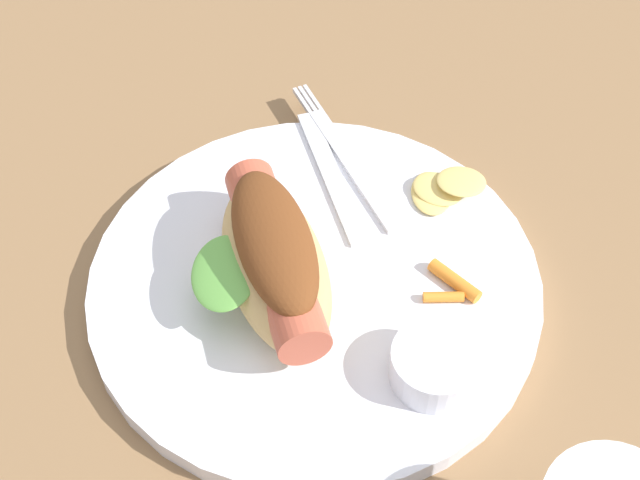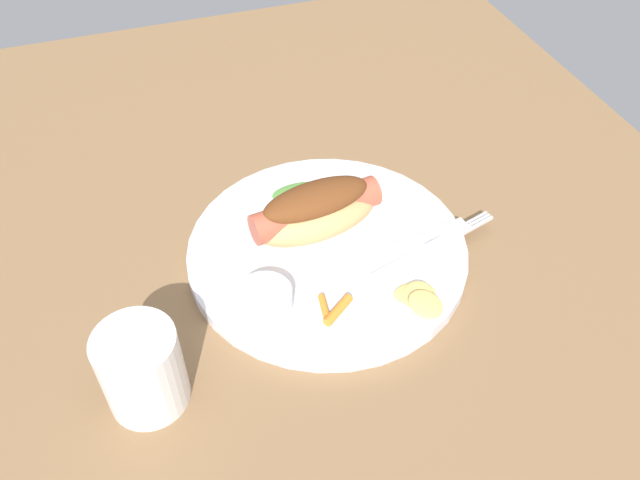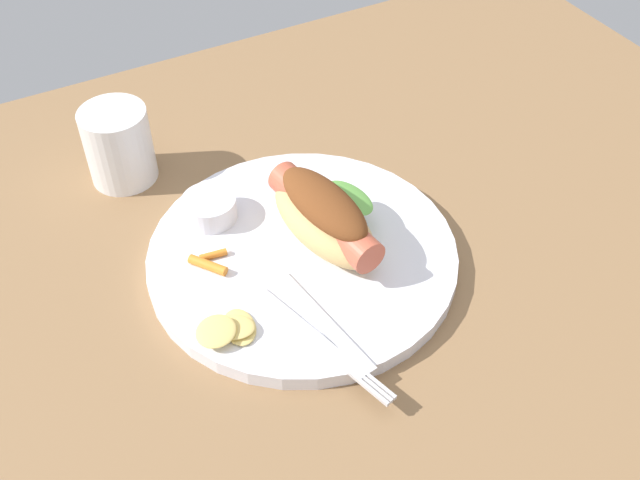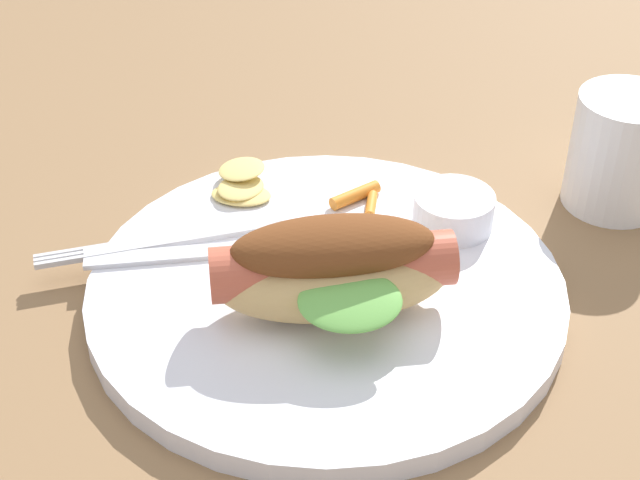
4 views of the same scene
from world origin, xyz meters
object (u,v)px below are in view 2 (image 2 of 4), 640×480
(sauce_ramekin, at_px, (265,300))
(fork, at_px, (432,246))
(hot_dog, at_px, (316,210))
(drinking_cup, at_px, (142,370))
(knife, at_px, (413,242))
(carrot_garnish, at_px, (334,309))
(chips_pile, at_px, (419,297))
(plate, at_px, (328,254))

(sauce_ramekin, xyz_separation_m, fork, (0.02, -0.19, -0.01))
(hot_dog, height_order, drinking_cup, drinking_cup)
(fork, xyz_separation_m, knife, (0.01, 0.02, -0.00))
(knife, bearing_deg, carrot_garnish, -159.17)
(sauce_ramekin, bearing_deg, carrot_garnish, -113.14)
(chips_pile, bearing_deg, knife, -20.32)
(plate, xyz_separation_m, carrot_garnish, (-0.08, 0.02, 0.01))
(fork, bearing_deg, sauce_ramekin, 170.29)
(sauce_ramekin, distance_m, chips_pile, 0.15)
(plate, xyz_separation_m, hot_dog, (0.03, 0.00, 0.04))
(chips_pile, distance_m, carrot_garnish, 0.09)
(knife, bearing_deg, fork, -46.84)
(hot_dog, distance_m, chips_pile, 0.15)
(hot_dog, relative_size, chips_pile, 2.45)
(fork, relative_size, chips_pile, 2.66)
(chips_pile, distance_m, drinking_cup, 0.27)
(plate, relative_size, hot_dog, 2.03)
(knife, bearing_deg, drinking_cup, -171.53)
(sauce_ramekin, height_order, fork, sauce_ramekin)
(hot_dog, xyz_separation_m, fork, (-0.07, -0.11, -0.03))
(hot_dog, distance_m, fork, 0.13)
(plate, xyz_separation_m, fork, (-0.04, -0.11, 0.01))
(chips_pile, height_order, drinking_cup, drinking_cup)
(drinking_cup, bearing_deg, fork, -76.78)
(plate, relative_size, fork, 1.87)
(carrot_garnish, bearing_deg, sauce_ramekin, 66.86)
(sauce_ramekin, relative_size, carrot_garnish, 1.41)
(carrot_garnish, xyz_separation_m, drinking_cup, (-0.03, 0.19, 0.02))
(plate, relative_size, drinking_cup, 3.55)
(sauce_ramekin, relative_size, chips_pile, 0.90)
(plate, relative_size, chips_pile, 4.97)
(knife, relative_size, drinking_cup, 1.60)
(fork, bearing_deg, hot_dog, 133.11)
(chips_pile, bearing_deg, sauce_ramekin, 74.12)
(plate, distance_m, drinking_cup, 0.24)
(hot_dog, relative_size, fork, 0.92)
(plate, xyz_separation_m, sauce_ramekin, (-0.06, 0.09, 0.02))
(knife, bearing_deg, hot_dog, 142.92)
(carrot_garnish, bearing_deg, chips_pile, -100.11)
(fork, xyz_separation_m, chips_pile, (-0.06, 0.05, 0.00))
(carrot_garnish, distance_m, drinking_cup, 0.19)
(knife, relative_size, carrot_garnish, 3.50)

